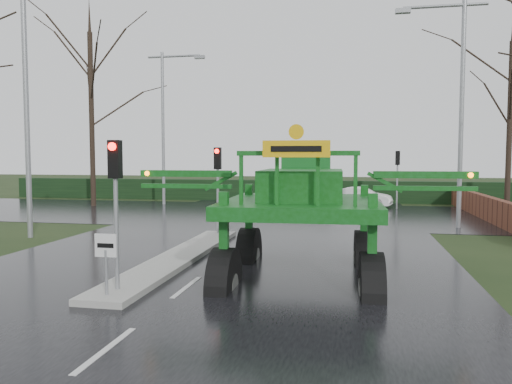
% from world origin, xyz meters
% --- Properties ---
extents(ground, '(140.00, 140.00, 0.00)m').
position_xyz_m(ground, '(0.00, 0.00, 0.00)').
color(ground, black).
rests_on(ground, ground).
extents(road_main, '(14.00, 80.00, 0.02)m').
position_xyz_m(road_main, '(0.00, 10.00, 0.00)').
color(road_main, black).
rests_on(road_main, ground).
extents(road_cross, '(80.00, 12.00, 0.02)m').
position_xyz_m(road_cross, '(0.00, 16.00, 0.01)').
color(road_cross, black).
rests_on(road_cross, ground).
extents(median_island, '(1.20, 10.00, 0.16)m').
position_xyz_m(median_island, '(-1.30, 3.00, 0.09)').
color(median_island, gray).
rests_on(median_island, ground).
extents(hedge_row, '(44.00, 0.90, 1.50)m').
position_xyz_m(hedge_row, '(0.00, 24.00, 0.75)').
color(hedge_row, black).
rests_on(hedge_row, ground).
extents(brick_wall, '(0.40, 20.00, 1.20)m').
position_xyz_m(brick_wall, '(10.50, 16.00, 0.60)').
color(brick_wall, '#592D1E').
rests_on(brick_wall, ground).
extents(keep_left_sign, '(0.50, 0.07, 1.35)m').
position_xyz_m(keep_left_sign, '(-1.30, -1.50, 1.06)').
color(keep_left_sign, gray).
rests_on(keep_left_sign, ground).
extents(traffic_signal_near, '(0.26, 0.33, 3.52)m').
position_xyz_m(traffic_signal_near, '(-1.30, -1.01, 2.59)').
color(traffic_signal_near, gray).
rests_on(traffic_signal_near, ground).
extents(traffic_signal_mid, '(0.26, 0.33, 3.52)m').
position_xyz_m(traffic_signal_mid, '(-1.30, 7.49, 2.59)').
color(traffic_signal_mid, gray).
rests_on(traffic_signal_mid, ground).
extents(traffic_signal_far, '(0.26, 0.33, 3.52)m').
position_xyz_m(traffic_signal_far, '(6.50, 20.01, 2.59)').
color(traffic_signal_far, gray).
rests_on(traffic_signal_far, ground).
extents(street_light_left_near, '(3.85, 0.30, 10.00)m').
position_xyz_m(street_light_left_near, '(-8.19, 6.00, 5.99)').
color(street_light_left_near, gray).
rests_on(street_light_left_near, ground).
extents(street_light_right, '(3.85, 0.30, 10.00)m').
position_xyz_m(street_light_right, '(8.19, 12.00, 5.99)').
color(street_light_right, gray).
rests_on(street_light_right, ground).
extents(street_light_left_far, '(3.85, 0.30, 10.00)m').
position_xyz_m(street_light_left_far, '(-8.19, 20.00, 5.99)').
color(street_light_left_far, gray).
rests_on(street_light_left_far, ground).
extents(tree_left_far, '(7.70, 7.70, 13.26)m').
position_xyz_m(tree_left_far, '(-12.50, 18.00, 7.15)').
color(tree_left_far, black).
rests_on(tree_left_far, ground).
extents(tree_right_far, '(7.00, 7.00, 12.05)m').
position_xyz_m(tree_right_far, '(13.00, 21.00, 6.50)').
color(tree_right_far, black).
rests_on(tree_right_far, ground).
extents(crop_sprayer, '(8.70, 5.55, 4.86)m').
position_xyz_m(crop_sprayer, '(0.87, 0.44, 2.30)').
color(crop_sprayer, black).
rests_on(crop_sprayer, ground).
extents(white_sedan, '(3.98, 2.13, 1.24)m').
position_xyz_m(white_sedan, '(4.38, 20.74, 0.00)').
color(white_sedan, white).
rests_on(white_sedan, ground).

